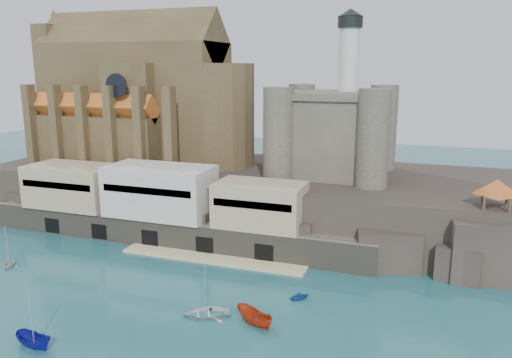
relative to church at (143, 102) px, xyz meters
The scene contains 12 objects.
ground 53.14m from the church, 60.03° to the right, with size 300.00×300.00×0.00m, color #1A5158.
promontory 29.58m from the church, ahead, with size 100.00×36.00×10.00m.
quay 28.37m from the church, 53.41° to the right, with size 70.00×12.00×13.05m.
church is the anchor object (origin of this frame).
castle_keep 40.39m from the church, ahead, with size 21.20×21.20×29.30m.
rock_outcrop 70.41m from the church, 13.61° to the right, with size 14.50×10.50×8.70m.
pavilion 68.65m from the church, 13.48° to the right, with size 6.40×6.40×5.40m.
boat_2 60.20m from the church, 70.89° to the right, with size 1.87×1.92×4.98m, color #111490.
boat_4 42.82m from the church, 92.31° to the right, with size 2.66×1.63×3.08m, color silver.
boat_5 60.41m from the church, 46.09° to the right, with size 2.04×2.10×5.43m, color #AC2D0E.
boat_6 56.62m from the church, 50.98° to the right, with size 4.11×1.19×5.75m, color silver.
boat_7 57.80m from the church, 37.54° to the right, with size 2.44×1.49×2.83m, color #1A4E92.
Camera 1 is at (32.74, -48.65, 29.41)m, focal length 35.00 mm.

